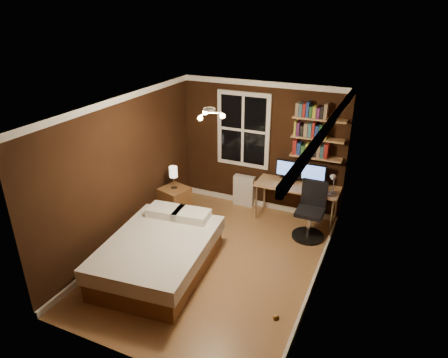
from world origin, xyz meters
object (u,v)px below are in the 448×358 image
at_px(monitor_left, 288,171).
at_px(desk, 297,189).
at_px(radiator, 244,191).
at_px(office_chair, 310,217).
at_px(bedside_lamp, 174,178).
at_px(desk_lamp, 333,183).
at_px(bed, 160,254).
at_px(nightstand, 175,202).
at_px(monitor_right, 313,175).

bearing_deg(monitor_left, desk, -19.26).
xyz_separation_m(radiator, office_chair, (1.48, -0.64, 0.07)).
bearing_deg(bedside_lamp, radiator, 44.19).
xyz_separation_m(radiator, desk_lamp, (1.75, -0.32, 0.63)).
bearing_deg(desk, monitor_left, 160.74).
distance_m(bed, bedside_lamp, 1.75).
bearing_deg(nightstand, desk_lamp, 28.95).
bearing_deg(office_chair, desk, 129.93).
relative_size(bedside_lamp, desk_lamp, 0.99).
bearing_deg(bedside_lamp, nightstand, -90.00).
xyz_separation_m(bed, monitor_right, (1.74, 2.42, 0.64)).
bearing_deg(office_chair, monitor_left, 138.70).
xyz_separation_m(nightstand, office_chair, (2.50, 0.35, 0.09)).
xyz_separation_m(bedside_lamp, radiator, (1.02, 0.99, -0.50)).
relative_size(desk, monitor_left, 3.32).
height_order(bedside_lamp, office_chair, bedside_lamp).
xyz_separation_m(monitor_left, monitor_right, (0.47, 0.00, 0.00)).
bearing_deg(bed, bedside_lamp, 106.55).
xyz_separation_m(radiator, monitor_left, (0.90, -0.11, 0.62)).
bearing_deg(office_chair, nightstand, -171.47).
bearing_deg(bed, nightstand, 106.55).
relative_size(bed, radiator, 3.41).
bearing_deg(bedside_lamp, office_chair, 8.05).
relative_size(monitor_left, desk_lamp, 1.04).
distance_m(nightstand, monitor_right, 2.61).
distance_m(radiator, desk, 1.18).
xyz_separation_m(radiator, desk, (1.11, -0.19, 0.34)).
height_order(nightstand, monitor_right, monitor_right).
distance_m(monitor_right, desk_lamp, 0.44).
height_order(bed, nightstand, bed).
bearing_deg(bedside_lamp, monitor_left, 24.55).
bearing_deg(monitor_right, bedside_lamp, -159.84).
distance_m(desk, desk_lamp, 0.71).
xyz_separation_m(nightstand, monitor_right, (2.38, 0.87, 0.64)).
xyz_separation_m(bed, bedside_lamp, (-0.64, 1.54, 0.52)).
distance_m(desk, monitor_right, 0.38).
bearing_deg(radiator, monitor_left, -7.31).
distance_m(bedside_lamp, monitor_left, 2.11).
bearing_deg(radiator, bed, -98.43).
bearing_deg(office_chair, radiator, 157.22).
xyz_separation_m(desk, monitor_right, (0.25, 0.08, 0.28)).
bearing_deg(desk_lamp, nightstand, -166.52).
distance_m(nightstand, desk_lamp, 2.92).
xyz_separation_m(nightstand, monitor_left, (1.91, 0.87, 0.64)).
xyz_separation_m(monitor_right, office_chair, (0.12, -0.52, -0.55)).
bearing_deg(radiator, monitor_right, -4.82).
xyz_separation_m(desk, desk_lamp, (0.64, -0.13, 0.28)).
height_order(nightstand, desk_lamp, desk_lamp).
bearing_deg(bedside_lamp, desk_lamp, 13.48).
bearing_deg(radiator, desk, -9.72).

